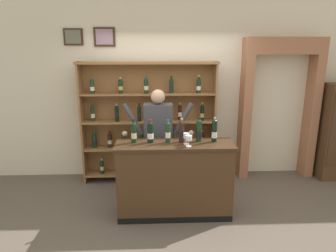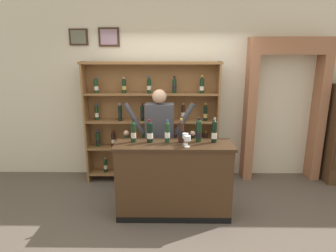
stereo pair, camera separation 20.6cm
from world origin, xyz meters
name	(u,v)px [view 2 (the right image)]	position (x,y,z in m)	size (l,w,h in m)	color
ground_plane	(172,214)	(0.00, 0.00, -0.01)	(14.00, 14.00, 0.02)	brown
back_wall	(172,76)	(0.00, 1.49, 1.77)	(12.00, 0.19, 3.55)	beige
wine_shelf	(152,119)	(-0.34, 1.17, 1.07)	(2.26, 0.31, 2.03)	olive
archway_doorway	(283,101)	(1.90, 1.36, 1.36)	(1.32, 0.45, 2.41)	#9E6647
tasting_counter	(174,180)	(0.02, 0.00, 0.51)	(1.56, 0.48, 1.03)	#422B19
shopkeeper	(160,132)	(-0.19, 0.57, 1.03)	(1.07, 0.22, 1.66)	#2D3347
tasting_bottle_brunello	(133,132)	(-0.51, 0.07, 1.17)	(0.07, 0.07, 0.32)	black
tasting_bottle_bianco	(150,132)	(-0.29, 0.06, 1.17)	(0.08, 0.08, 0.31)	black
tasting_bottle_super_tuscan	(167,132)	(-0.06, 0.05, 1.17)	(0.07, 0.07, 0.31)	#19381E
tasting_bottle_vin_santo	(181,131)	(0.12, 0.06, 1.18)	(0.07, 0.07, 0.33)	black
tasting_bottle_prosecco	(199,131)	(0.35, 0.09, 1.18)	(0.07, 0.07, 0.33)	black
tasting_bottle_riserva	(214,131)	(0.55, 0.06, 1.17)	(0.07, 0.07, 0.33)	black
wine_glass_spare	(187,139)	(0.19, -0.13, 1.13)	(0.08, 0.08, 0.14)	silver
wine_glass_right	(185,136)	(0.17, -0.03, 1.13)	(0.08, 0.08, 0.15)	silver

